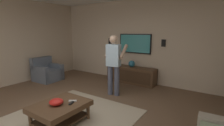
{
  "coord_description": "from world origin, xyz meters",
  "views": [
    {
      "loc": [
        -2.2,
        -2.48,
        1.75
      ],
      "look_at": [
        0.94,
        -0.35,
        1.03
      ],
      "focal_mm": 27.1,
      "sensor_mm": 36.0,
      "label": 1
    }
  ],
  "objects": [
    {
      "name": "coffee_table",
      "position": [
        -0.28,
        0.01,
        0.3
      ],
      "size": [
        1.0,
        0.8,
        0.4
      ],
      "color": "#513823",
      "rests_on": "ground"
    },
    {
      "name": "wall_back_tv",
      "position": [
        3.13,
        0.0,
        1.4
      ],
      "size": [
        0.1,
        6.71,
        2.79
      ],
      "primitive_type": "cube",
      "color": "#C6B299",
      "rests_on": "ground"
    },
    {
      "name": "remote_black",
      "position": [
        -0.16,
        -0.17,
        0.41
      ],
      "size": [
        0.16,
        0.09,
        0.02
      ],
      "primitive_type": "cube",
      "rotation": [
        0.0,
        0.0,
        0.36
      ],
      "color": "black",
      "rests_on": "coffee_table"
    },
    {
      "name": "vase_round",
      "position": [
        2.8,
        0.11,
        0.66
      ],
      "size": [
        0.22,
        0.22,
        0.22
      ],
      "primitive_type": "sphere",
      "color": "teal",
      "rests_on": "media_console"
    },
    {
      "name": "area_rug",
      "position": [
        -0.08,
        0.01,
        0.01
      ],
      "size": [
        2.42,
        2.37,
        0.01
      ],
      "primitive_type": "cube",
      "color": "tan",
      "rests_on": "ground"
    },
    {
      "name": "armchair",
      "position": [
        1.35,
        2.75,
        0.28
      ],
      "size": [
        0.84,
        0.85,
        0.82
      ],
      "rotation": [
        0.0,
        0.0,
        -1.51
      ],
      "color": "slate",
      "rests_on": "ground"
    },
    {
      "name": "bowl",
      "position": [
        -0.35,
        0.02,
        0.46
      ],
      "size": [
        0.26,
        0.26,
        0.12
      ],
      "primitive_type": "ellipsoid",
      "color": "red",
      "rests_on": "coffee_table"
    },
    {
      "name": "ground_plane",
      "position": [
        0.0,
        0.0,
        0.0
      ],
      "size": [
        7.81,
        7.81,
        0.0
      ],
      "primitive_type": "plane",
      "color": "brown"
    },
    {
      "name": "person_standing",
      "position": [
        1.53,
        -0.01,
        0.93
      ],
      "size": [
        0.6,
        0.6,
        1.64
      ],
      "rotation": [
        0.0,
        0.0,
        0.17
      ],
      "color": "#4C5166",
      "rests_on": "ground"
    },
    {
      "name": "media_console",
      "position": [
        2.8,
        0.13,
        0.28
      ],
      "size": [
        0.45,
        1.7,
        0.55
      ],
      "rotation": [
        0.0,
        0.0,
        3.14
      ],
      "color": "#513823",
      "rests_on": "ground"
    },
    {
      "name": "tv",
      "position": [
        3.04,
        0.13,
        1.32
      ],
      "size": [
        0.05,
        1.16,
        0.65
      ],
      "rotation": [
        0.0,
        0.0,
        3.14
      ],
      "color": "black"
    },
    {
      "name": "wall_speaker_right",
      "position": [
        3.05,
        1.16,
        1.37
      ],
      "size": [
        0.06,
        0.12,
        0.22
      ],
      "primitive_type": "cube",
      "color": "black"
    },
    {
      "name": "wall_speaker_left",
      "position": [
        3.05,
        -0.85,
        1.38
      ],
      "size": [
        0.06,
        0.12,
        0.22
      ],
      "primitive_type": "cube",
      "color": "black"
    },
    {
      "name": "remote_white",
      "position": [
        -0.07,
        -0.11,
        0.41
      ],
      "size": [
        0.12,
        0.15,
        0.02
      ],
      "primitive_type": "cube",
      "rotation": [
        0.0,
        0.0,
        5.27
      ],
      "color": "white",
      "rests_on": "coffee_table"
    }
  ]
}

